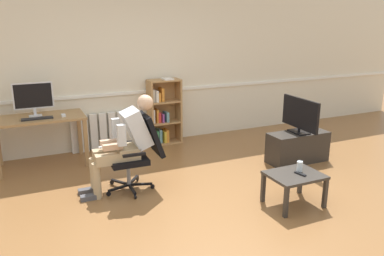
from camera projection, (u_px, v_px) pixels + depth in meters
ground_plane at (210, 203)px, 4.63m from camera, size 18.00×18.00×0.00m
back_wall at (140, 67)px, 6.58m from camera, size 12.00×0.13×2.70m
computer_desk at (40, 124)px, 5.64m from camera, size 1.27×0.67×0.76m
imac_monitor at (33, 97)px, 5.59m from camera, size 0.56×0.14×0.50m
keyboard at (37, 119)px, 5.48m from camera, size 0.43×0.12×0.02m
computer_mouse at (63, 115)px, 5.64m from camera, size 0.06×0.10×0.03m
bookshelf at (162, 113)px, 6.74m from camera, size 0.56×0.29×1.16m
radiator at (98, 132)px, 6.44m from camera, size 0.89×0.08×0.62m
office_chair at (139, 149)px, 4.91m from camera, size 0.76×0.61×0.99m
person_seated at (124, 142)px, 4.81m from camera, size 0.98×0.40×1.23m
tv_stand at (298, 147)px, 5.92m from camera, size 0.94×0.39×0.47m
tv_screen at (300, 115)px, 5.78m from camera, size 0.21×0.80×0.53m
coffee_table at (295, 178)px, 4.51m from camera, size 0.62×0.49×0.39m
drinking_glass at (300, 166)px, 4.55m from camera, size 0.07×0.07×0.13m
spare_remote at (300, 174)px, 4.47m from camera, size 0.07×0.15×0.02m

